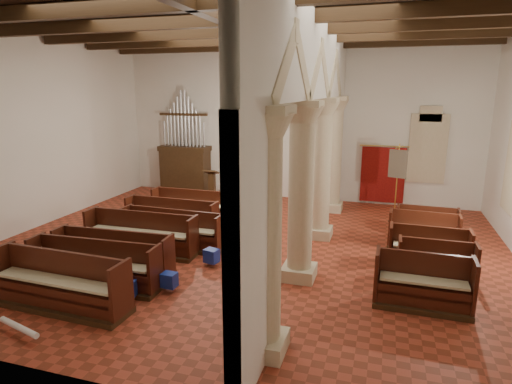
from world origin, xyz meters
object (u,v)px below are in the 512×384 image
object	(u,v)px
pipe_organ	(185,161)
nave_pew_0	(60,291)
lectern	(212,188)
aisle_pew_0	(422,290)
processional_banner	(395,198)

from	to	relation	value
pipe_organ	nave_pew_0	world-z (taller)	pipe_organ
nave_pew_0	pipe_organ	bearing A→B (deg)	103.67
pipe_organ	lectern	world-z (taller)	pipe_organ
pipe_organ	aisle_pew_0	xyz separation A→B (m)	(8.94, -7.63, -0.99)
lectern	aisle_pew_0	distance (m)	9.77
lectern	aisle_pew_0	size ratio (longest dim) A/B	0.69
processional_banner	aisle_pew_0	size ratio (longest dim) A/B	1.38
aisle_pew_0	processional_banner	bearing A→B (deg)	95.67
processional_banner	pipe_organ	bearing A→B (deg)	-172.58
pipe_organ	lectern	bearing A→B (deg)	-33.59
nave_pew_0	aisle_pew_0	size ratio (longest dim) A/B	1.59
processional_banner	nave_pew_0	world-z (taller)	processional_banner
lectern	processional_banner	world-z (taller)	processional_banner
lectern	processional_banner	distance (m)	6.83
processional_banner	lectern	bearing A→B (deg)	-166.33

